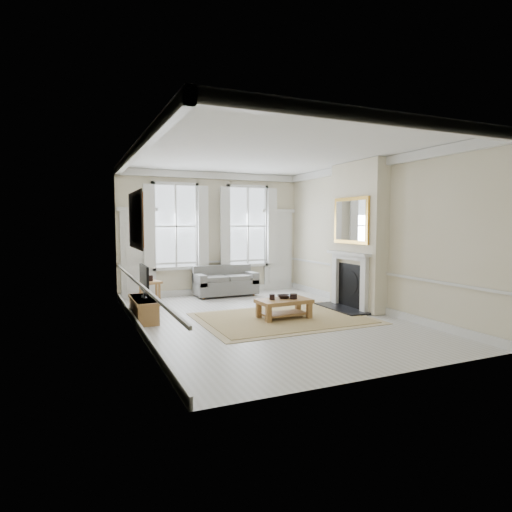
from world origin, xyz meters
name	(u,v)px	position (x,y,z in m)	size (l,w,h in m)	color
floor	(267,319)	(0.00, 0.00, 0.00)	(7.20, 7.20, 0.00)	#B7B5AD
ceiling	(267,153)	(0.00, 0.00, 3.40)	(7.20, 7.20, 0.00)	white
back_wall	(212,233)	(0.00, 3.60, 1.70)	(5.20, 5.20, 0.00)	beige
left_wall	(136,240)	(-2.60, 0.00, 1.70)	(7.20, 7.20, 0.00)	beige
right_wall	(370,236)	(2.60, 0.00, 1.70)	(7.20, 7.20, 0.00)	beige
window_left	(176,226)	(-1.05, 3.55, 1.90)	(1.26, 0.20, 2.20)	#B2BCC6
window_right	(248,226)	(1.05, 3.55, 1.90)	(1.26, 0.20, 2.20)	#B2BCC6
door_left	(138,255)	(-2.05, 3.56, 1.15)	(0.90, 0.08, 2.30)	silver
door_right	(278,251)	(2.05, 3.56, 1.15)	(0.90, 0.08, 2.30)	silver
painting	(136,220)	(-2.56, 0.30, 2.05)	(0.05, 1.66, 1.06)	#A35C1C
chimney_breast	(358,236)	(2.43, 0.20, 1.70)	(0.35, 1.70, 3.38)	beige
hearth	(342,309)	(2.00, 0.20, 0.03)	(0.55, 1.50, 0.05)	black
fireplace	(349,278)	(2.20, 0.20, 0.73)	(0.21, 1.45, 1.33)	silver
mirror	(351,221)	(2.21, 0.20, 2.05)	(0.06, 1.26, 1.06)	gold
sofa	(225,283)	(0.19, 3.11, 0.35)	(1.67, 0.81, 0.82)	slate
side_table	(150,286)	(-1.93, 2.64, 0.47)	(0.59, 0.59, 0.58)	brown
rug	(284,318)	(0.36, -0.09, 0.01)	(3.50, 2.60, 0.02)	tan
coffee_table	(284,303)	(0.36, -0.09, 0.33)	(1.12, 0.69, 0.41)	brown
ceramic_pot_a	(272,297)	(0.11, -0.04, 0.47)	(0.11, 0.11, 0.11)	black
ceramic_pot_b	(294,296)	(0.56, -0.14, 0.47)	(0.15, 0.15, 0.11)	black
bowl	(284,297)	(0.41, 0.01, 0.45)	(0.29, 0.29, 0.07)	black
tv_stand	(144,309)	(-2.34, 0.98, 0.23)	(0.41, 1.27, 0.45)	brown
tv	(144,279)	(-2.32, 0.98, 0.85)	(0.08, 0.90, 0.68)	black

